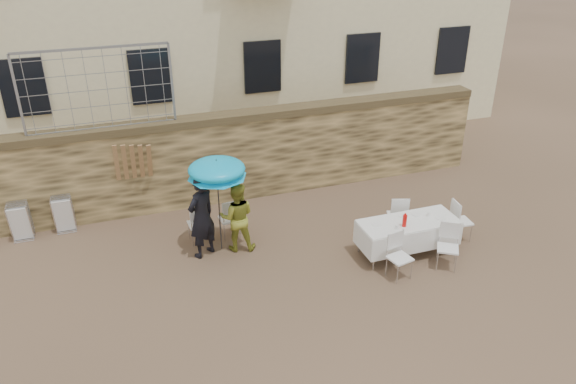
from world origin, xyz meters
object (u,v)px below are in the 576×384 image
object	(u,v)px
umbrella	(217,172)
table_chair_side	(461,220)
couple_chair_left	(198,223)
table_chair_front_left	(400,257)
soda_bottle	(405,221)
table_chair_back	(397,214)
woman_dress	(237,217)
banquet_table	(409,223)
chair_stack_right	(64,211)
table_chair_front_right	(448,247)
man_suit	(202,216)
chair_stack_left	(21,218)
couple_chair_right	(229,217)

from	to	relation	value
umbrella	table_chair_side	bearing A→B (deg)	-14.69
couple_chair_left	table_chair_front_left	bearing A→B (deg)	139.81
couple_chair_left	soda_bottle	xyz separation A→B (m)	(3.91, -2.04, 0.43)
couple_chair_left	table_chair_side	size ratio (longest dim) A/B	1.00
couple_chair_left	table_chair_back	world-z (taller)	same
woman_dress	banquet_table	xyz separation A→B (m)	(3.36, -1.34, -0.05)
banquet_table	table_chair_front_left	distance (m)	0.99
banquet_table	soda_bottle	size ratio (longest dim) A/B	8.08
woman_dress	soda_bottle	xyz separation A→B (m)	(3.16, -1.49, 0.13)
table_chair_side	chair_stack_right	distance (m)	8.94
table_chair_front_left	table_chair_front_right	world-z (taller)	same
couple_chair_left	table_chair_back	xyz separation A→B (m)	(4.31, -1.09, 0.00)
woman_dress	table_chair_back	world-z (taller)	woman_dress
table_chair_front_right	chair_stack_right	size ratio (longest dim) A/B	1.04
umbrella	couple_chair_left	distance (m)	1.49
man_suit	couple_chair_left	xyz separation A→B (m)	(0.00, 0.55, -0.45)
couple_chair_left	chair_stack_left	size ratio (longest dim) A/B	1.04
soda_bottle	table_chair_front_right	size ratio (longest dim) A/B	0.27
table_chair_front_left	chair_stack_right	distance (m)	7.56
chair_stack_right	banquet_table	bearing A→B (deg)	-26.47
soda_bottle	chair_stack_right	bearing A→B (deg)	151.84
umbrella	table_chair_side	size ratio (longest dim) A/B	2.03
table_chair_front_right	table_chair_side	bearing A→B (deg)	76.02
couple_chair_right	chair_stack_right	distance (m)	3.82
woman_dress	banquet_table	bearing A→B (deg)	173.18
umbrella	table_chair_front_right	world-z (taller)	umbrella
soda_bottle	chair_stack_right	distance (m)	7.61
man_suit	chair_stack_right	world-z (taller)	man_suit
chair_stack_left	umbrella	bearing A→B (deg)	-26.03
table_chair_side	chair_stack_left	world-z (taller)	table_chair_side
table_chair_side	man_suit	bearing A→B (deg)	82.28
table_chair_back	banquet_table	bearing A→B (deg)	93.79
umbrella	couple_chair_left	xyz separation A→B (m)	(-0.40, 0.45, -1.36)
table_chair_back	chair_stack_left	world-z (taller)	table_chair_back
table_chair_back	chair_stack_left	xyz separation A→B (m)	(-8.00, 2.64, -0.02)
banquet_table	table_chair_side	bearing A→B (deg)	4.09
chair_stack_left	couple_chair_right	bearing A→B (deg)	-19.41
table_chair_back	couple_chair_right	bearing A→B (deg)	1.03
couple_chair_left	table_chair_back	distance (m)	4.45
man_suit	table_chair_front_left	size ratio (longest dim) A/B	1.94
woman_dress	couple_chair_right	distance (m)	0.63
table_chair_side	chair_stack_left	bearing A→B (deg)	75.03
couple_chair_right	chair_stack_left	xyz separation A→B (m)	(-4.39, 1.55, -0.02)
man_suit	woman_dress	world-z (taller)	man_suit
woman_dress	couple_chair_right	bearing A→B (deg)	-69.89
man_suit	chair_stack_right	size ratio (longest dim) A/B	2.02
table_chair_back	umbrella	bearing A→B (deg)	8.53
banquet_table	table_chair_side	size ratio (longest dim) A/B	2.19
table_chair_back	man_suit	bearing A→B (deg)	10.69
table_chair_side	chair_stack_right	xyz separation A→B (m)	(-8.30, 3.34, -0.02)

